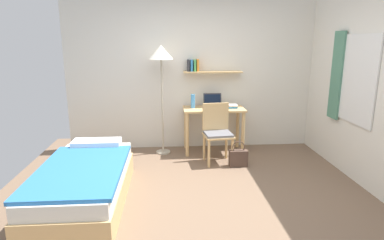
{
  "coord_description": "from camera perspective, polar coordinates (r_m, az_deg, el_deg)",
  "views": [
    {
      "loc": [
        -0.48,
        -3.54,
        1.84
      ],
      "look_at": [
        -0.19,
        0.51,
        0.85
      ],
      "focal_mm": 30.34,
      "sensor_mm": 36.0,
      "label": 1
    }
  ],
  "objects": [
    {
      "name": "book_stack",
      "position": [
        5.48,
        6.99,
        2.47
      ],
      "size": [
        0.19,
        0.22,
        0.05
      ],
      "color": "#3384C6",
      "rests_on": "desk"
    },
    {
      "name": "ground_plane",
      "position": [
        4.02,
        3.3,
        -13.56
      ],
      "size": [
        5.28,
        5.28,
        0.0
      ],
      "primitive_type": "plane",
      "color": "brown"
    },
    {
      "name": "wall_back",
      "position": [
        5.61,
        0.82,
        8.19
      ],
      "size": [
        4.4,
        0.27,
        2.6
      ],
      "color": "silver",
      "rests_on": "ground_plane"
    },
    {
      "name": "water_bottle",
      "position": [
        5.38,
        0.17,
        3.33
      ],
      "size": [
        0.07,
        0.07,
        0.23
      ],
      "primitive_type": "cylinder",
      "color": "#4C99DB",
      "rests_on": "desk"
    },
    {
      "name": "laptop",
      "position": [
        5.44,
        3.67,
        2.82
      ],
      "size": [
        0.31,
        0.24,
        0.23
      ],
      "color": "#2D2D33",
      "rests_on": "desk"
    },
    {
      "name": "bed",
      "position": [
        4.02,
        -18.3,
        -10.51
      ],
      "size": [
        0.92,
        1.86,
        0.54
      ],
      "color": "tan",
      "rests_on": "ground_plane"
    },
    {
      "name": "desk_chair",
      "position": [
        5.01,
        4.46,
        -1.87
      ],
      "size": [
        0.47,
        0.45,
        0.91
      ],
      "color": "tan",
      "rests_on": "ground_plane"
    },
    {
      "name": "wall_right",
      "position": [
        4.41,
        30.67,
        4.78
      ],
      "size": [
        0.1,
        4.4,
        2.6
      ],
      "color": "silver",
      "rests_on": "ground_plane"
    },
    {
      "name": "desk",
      "position": [
        5.44,
        3.84,
        0.51
      ],
      "size": [
        1.01,
        0.52,
        0.76
      ],
      "color": "tan",
      "rests_on": "ground_plane"
    },
    {
      "name": "standing_lamp",
      "position": [
        5.24,
        -5.44,
        10.67
      ],
      "size": [
        0.39,
        0.39,
        1.78
      ],
      "color": "#B2A893",
      "rests_on": "ground_plane"
    },
    {
      "name": "handbag",
      "position": [
        4.96,
        8.13,
        -6.54
      ],
      "size": [
        0.27,
        0.12,
        0.39
      ],
      "color": "#4C382D",
      "rests_on": "ground_plane"
    }
  ]
}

